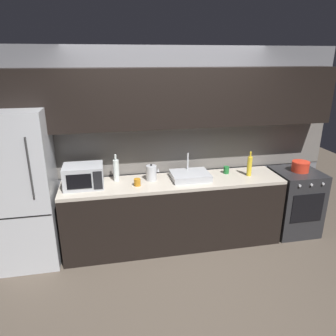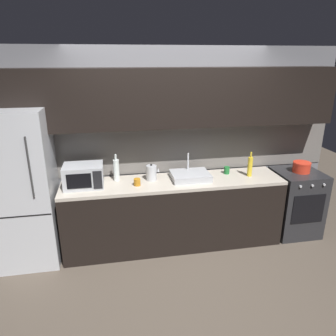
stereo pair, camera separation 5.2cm
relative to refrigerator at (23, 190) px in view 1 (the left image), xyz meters
The scene contains 13 objects.
ground_plane 2.19m from the refrigerator, 26.98° to the right, with size 10.00×10.00×0.00m, color #4C4238.
back_wall 1.90m from the refrigerator, ahead, with size 4.52×0.44×2.50m.
counter_run 1.83m from the refrigerator, ahead, with size 2.78×0.60×0.90m.
refrigerator is the anchor object (origin of this frame).
oven_range 3.53m from the refrigerator, ahead, with size 0.60×0.62×0.90m.
microwave 0.69m from the refrigerator, ahead, with size 0.46×0.35×0.27m.
sink_basin 1.99m from the refrigerator, ahead, with size 0.48×0.38×0.30m.
kettle 1.50m from the refrigerator, ahead, with size 0.17×0.13×0.21m.
wine_bottle_clear 1.08m from the refrigerator, ahead, with size 0.07×0.07×0.34m.
wine_bottle_yellow 2.77m from the refrigerator, ahead, with size 0.06×0.06×0.32m.
mug_green 2.51m from the refrigerator, ahead, with size 0.07×0.07×0.10m, color #1E6B2D.
mug_amber 1.31m from the refrigerator, ahead, with size 0.08×0.08×0.09m, color #B27019.
cooking_pot 3.52m from the refrigerator, ahead, with size 0.23×0.23×0.14m.
Camera 1 is at (-0.79, -2.70, 2.37)m, focal length 33.81 mm.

